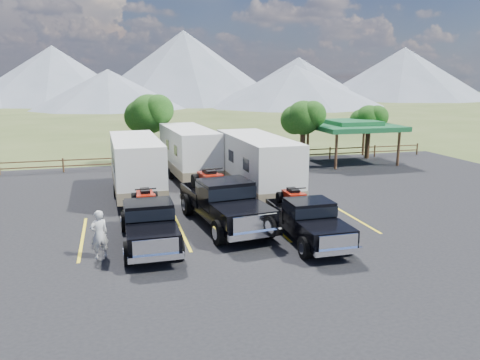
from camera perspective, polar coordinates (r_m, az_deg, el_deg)
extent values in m
plane|color=#3C4C20|center=(17.02, 1.48, -9.75)|extent=(320.00, 320.00, 0.00)
cube|color=black|center=(19.73, -1.03, -6.52)|extent=(44.00, 34.00, 0.04)
cube|color=yellow|center=(20.18, -18.63, -6.68)|extent=(0.12, 5.50, 0.01)
cube|color=yellow|center=(20.29, -7.25, -6.00)|extent=(0.12, 5.50, 0.01)
cube|color=yellow|center=(21.17, 3.58, -5.13)|extent=(0.12, 5.50, 0.01)
cube|color=yellow|center=(22.73, 13.20, -4.21)|extent=(0.12, 5.50, 0.01)
cylinder|color=black|center=(35.20, 7.63, 4.13)|extent=(0.39, 0.39, 2.80)
sphere|color=#194A12|center=(34.96, 7.73, 7.53)|extent=(2.52, 2.52, 2.52)
sphere|color=#194A12|center=(34.74, 8.86, 7.92)|extent=(1.98, 1.98, 1.98)
sphere|color=#194A12|center=(35.15, 6.70, 7.29)|extent=(2.16, 2.16, 2.16)
cylinder|color=black|center=(38.78, 15.28, 4.35)|extent=(0.38, 0.38, 2.52)
sphere|color=#194A12|center=(38.57, 15.44, 7.13)|extent=(2.24, 2.24, 2.24)
sphere|color=#194A12|center=(38.46, 16.38, 7.42)|extent=(1.76, 1.76, 1.76)
sphere|color=#194A12|center=(38.67, 14.58, 6.95)|extent=(1.92, 1.92, 1.92)
cylinder|color=black|center=(34.53, -10.84, 4.09)|extent=(0.41, 0.41, 3.08)
sphere|color=#194A12|center=(34.28, -11.00, 7.91)|extent=(2.80, 2.80, 2.80)
sphere|color=#194A12|center=(33.81, -9.93, 8.40)|extent=(2.20, 2.20, 2.20)
sphere|color=#194A12|center=(34.70, -11.97, 7.59)|extent=(2.40, 2.40, 2.40)
cylinder|color=#503622|center=(34.28, -20.75, 1.68)|extent=(0.12, 0.12, 1.00)
cylinder|color=#503622|center=(34.11, -14.05, 2.07)|extent=(0.12, 0.12, 1.00)
cylinder|color=#503622|center=(34.41, -7.38, 2.43)|extent=(0.12, 0.12, 1.00)
cylinder|color=#503622|center=(35.17, -0.91, 2.74)|extent=(0.12, 0.12, 1.00)
cylinder|color=#503622|center=(36.35, 5.22, 3.01)|extent=(0.12, 0.12, 1.00)
cylinder|color=#503622|center=(37.91, 10.91, 3.23)|extent=(0.12, 0.12, 1.00)
cylinder|color=#503622|center=(39.82, 16.10, 3.40)|extent=(0.12, 0.12, 1.00)
cylinder|color=#503622|center=(42.03, 20.78, 3.53)|extent=(0.12, 0.12, 1.00)
cube|color=#503622|center=(34.74, -4.11, 2.51)|extent=(36.00, 0.06, 0.08)
cube|color=#503622|center=(34.67, -4.12, 3.16)|extent=(36.00, 0.06, 0.08)
cylinder|color=#503622|center=(33.59, 11.64, 3.41)|extent=(0.20, 0.20, 2.60)
cylinder|color=#503622|center=(38.07, 8.26, 4.58)|extent=(0.20, 0.20, 2.60)
cylinder|color=#503622|center=(36.11, 18.76, 3.62)|extent=(0.20, 0.20, 2.60)
cylinder|color=#503622|center=(40.31, 14.82, 4.73)|extent=(0.20, 0.20, 2.60)
cube|color=#1B6033|center=(36.76, 13.49, 6.37)|extent=(6.20, 6.20, 0.35)
cube|color=#1B6033|center=(36.73, 13.51, 6.83)|extent=(3.50, 3.50, 0.35)
cone|color=slate|center=(127.80, -21.73, 11.85)|extent=(44.00, 44.00, 14.00)
cone|color=slate|center=(124.51, -6.83, 13.56)|extent=(52.00, 52.00, 18.00)
cone|color=slate|center=(139.38, 7.11, 12.19)|extent=(40.00, 40.00, 12.00)
cone|color=slate|center=(150.99, 19.30, 12.19)|extent=(50.00, 50.00, 15.00)
cone|color=slate|center=(102.12, -15.73, 10.64)|extent=(32.00, 32.00, 8.00)
cone|color=slate|center=(106.71, 6.68, 11.34)|extent=(40.00, 40.00, 9.00)
cube|color=black|center=(18.56, -10.98, -5.98)|extent=(1.75, 5.41, 0.34)
cube|color=black|center=(16.73, -10.54, -6.76)|extent=(1.82, 1.71, 0.47)
cube|color=black|center=(18.25, -11.04, -4.05)|extent=(1.78, 1.48, 0.95)
cube|color=black|center=(18.21, -11.06, -3.62)|extent=(1.82, 1.54, 0.43)
cube|color=black|center=(20.11, -11.40, -3.77)|extent=(1.82, 2.28, 0.52)
cube|color=white|center=(15.83, -10.23, -8.05)|extent=(1.52, 0.08, 0.52)
cube|color=white|center=(15.91, -10.16, -9.33)|extent=(1.86, 0.17, 0.21)
cube|color=white|center=(21.29, -11.58, -3.76)|extent=(1.86, 0.15, 0.21)
cylinder|color=black|center=(16.81, -13.51, -8.69)|extent=(0.28, 0.85, 0.85)
cylinder|color=black|center=(16.93, -7.42, -8.28)|extent=(0.28, 0.85, 0.85)
cylinder|color=black|center=(20.37, -13.89, -4.95)|extent=(0.28, 0.85, 0.85)
cylinder|color=black|center=(20.47, -8.88, -4.65)|extent=(0.28, 0.85, 0.85)
cube|color=maroon|center=(19.94, -11.47, -2.00)|extent=(0.66, 1.23, 0.33)
cube|color=black|center=(19.89, -11.50, -1.34)|extent=(0.38, 0.71, 0.17)
cube|color=maroon|center=(19.42, -11.38, -2.11)|extent=(0.76, 0.33, 0.21)
cylinder|color=black|center=(19.43, -11.44, -1.09)|extent=(0.85, 0.06, 0.06)
cylinder|color=black|center=(19.47, -12.60, -2.99)|extent=(0.25, 0.53, 0.53)
cylinder|color=black|center=(19.52, -10.09, -2.84)|extent=(0.25, 0.53, 0.53)
cylinder|color=black|center=(20.48, -12.74, -2.23)|extent=(0.25, 0.53, 0.53)
cylinder|color=black|center=(20.52, -10.37, -2.09)|extent=(0.25, 0.53, 0.53)
cube|color=black|center=(20.48, -1.92, -3.68)|extent=(2.82, 6.56, 0.40)
cube|color=black|center=(18.45, 0.41, -4.16)|extent=(2.37, 2.26, 0.56)
cube|color=black|center=(20.15, -1.80, -1.59)|extent=(2.29, 1.98, 1.11)
cube|color=black|center=(20.11, -1.80, -1.13)|extent=(2.35, 2.06, 0.50)
cube|color=black|center=(22.23, -3.73, -1.59)|extent=(2.45, 2.92, 0.61)
cube|color=white|center=(17.48, 1.85, -5.32)|extent=(1.78, 0.31, 0.61)
cube|color=white|center=(17.55, 1.93, -6.70)|extent=(2.19, 0.47, 0.25)
cube|color=white|center=(23.55, -4.76, -1.74)|extent=(2.19, 0.45, 0.25)
cylinder|color=black|center=(18.22, -2.57, -6.42)|extent=(0.46, 1.04, 1.00)
cylinder|color=black|center=(18.99, 3.41, -5.64)|extent=(0.46, 1.04, 1.00)
cylinder|color=black|center=(22.24, -6.44, -2.98)|extent=(0.46, 1.04, 1.00)
cylinder|color=black|center=(22.88, -1.39, -2.47)|extent=(0.46, 1.04, 1.00)
cube|color=maroon|center=(22.06, -3.76, 0.31)|extent=(0.95, 1.53, 0.39)
cube|color=black|center=(22.00, -3.77, 1.01)|extent=(0.55, 0.88, 0.20)
cube|color=maroon|center=(21.47, -3.24, 0.28)|extent=(0.93, 0.50, 0.25)
cylinder|color=black|center=(21.49, -3.35, 1.35)|extent=(1.00, 0.19, 0.07)
cylinder|color=black|center=(21.38, -4.50, -0.71)|extent=(0.37, 0.66, 0.62)
cylinder|color=black|center=(21.70, -1.98, -0.48)|extent=(0.37, 0.66, 0.62)
cylinder|color=black|center=(22.53, -5.46, -0.05)|extent=(0.37, 0.66, 0.62)
cylinder|color=black|center=(22.83, -3.05, 0.16)|extent=(0.37, 0.66, 0.62)
cube|color=black|center=(18.90, 8.23, -5.62)|extent=(1.69, 5.18, 0.33)
cube|color=black|center=(17.29, 10.53, -6.26)|extent=(1.75, 1.64, 0.45)
cube|color=black|center=(18.61, 8.42, -3.81)|extent=(1.71, 1.42, 0.91)
cube|color=black|center=(18.57, 8.43, -3.40)|extent=(1.75, 1.48, 0.41)
cube|color=black|center=(20.27, 6.44, -3.58)|extent=(1.75, 2.18, 0.50)
cube|color=white|center=(16.52, 11.90, -7.38)|extent=(1.45, 0.08, 0.50)
cube|color=white|center=(16.60, 11.94, -8.56)|extent=(1.78, 0.17, 0.20)
cube|color=white|center=(21.33, 5.36, -3.59)|extent=(1.78, 0.15, 0.20)
cylinder|color=black|center=(17.07, 7.93, -8.19)|extent=(0.28, 0.82, 0.82)
cylinder|color=black|center=(17.78, 13.05, -7.55)|extent=(0.28, 0.82, 0.82)
cylinder|color=black|center=(20.24, 3.99, -4.77)|extent=(0.28, 0.82, 0.82)
cylinder|color=black|center=(20.84, 8.44, -4.37)|extent=(0.28, 0.82, 0.82)
cube|color=maroon|center=(20.11, 6.48, -1.90)|extent=(0.64, 1.18, 0.32)
cube|color=black|center=(20.05, 6.50, -1.28)|extent=(0.37, 0.68, 0.16)
cube|color=maroon|center=(19.63, 7.02, -2.00)|extent=(0.73, 0.32, 0.20)
cylinder|color=black|center=(19.64, 6.94, -1.03)|extent=(0.82, 0.06, 0.05)
cylinder|color=black|center=(19.56, 5.89, -2.85)|extent=(0.24, 0.51, 0.51)
cylinder|color=black|center=(19.86, 8.09, -2.67)|extent=(0.24, 0.51, 0.51)
cylinder|color=black|center=(20.46, 4.90, -2.14)|extent=(0.24, 0.51, 0.51)
cylinder|color=black|center=(20.75, 7.02, -1.99)|extent=(0.24, 0.51, 0.51)
cube|color=white|center=(25.72, -12.57, 2.05)|extent=(2.58, 7.49, 2.67)
cube|color=#807258|center=(25.92, -12.46, -0.21)|extent=(2.61, 7.53, 0.59)
cube|color=black|center=(23.79, -15.13, 1.75)|extent=(0.04, 0.89, 0.59)
cube|color=black|center=(23.97, -9.39, 2.09)|extent=(0.04, 0.89, 0.59)
cylinder|color=black|center=(26.27, -14.89, -1.28)|extent=(0.27, 0.70, 0.69)
cylinder|color=black|center=(26.42, -10.05, -0.97)|extent=(0.27, 0.70, 0.69)
cube|color=black|center=(21.55, -11.43, -3.68)|extent=(0.17, 1.78, 0.10)
cube|color=white|center=(29.89, -6.28, 3.74)|extent=(2.88, 7.64, 2.70)
cube|color=#807258|center=(30.06, -6.23, 1.76)|extent=(2.91, 7.68, 0.60)
cube|color=black|center=(27.79, -7.87, 3.60)|extent=(0.08, 0.90, 0.60)
cube|color=black|center=(28.35, -3.05, 3.87)|extent=(0.08, 0.90, 0.60)
cylinder|color=black|center=(30.23, -8.42, 0.79)|extent=(0.29, 0.71, 0.70)
cylinder|color=black|center=(30.71, -4.28, 1.07)|extent=(0.29, 0.71, 0.70)
cube|color=black|center=(25.72, -3.91, -0.82)|extent=(0.24, 1.80, 0.10)
cube|color=white|center=(24.99, 2.09, 2.19)|extent=(2.67, 7.73, 2.76)
cube|color=#807258|center=(25.21, 2.07, -0.21)|extent=(2.69, 7.77, 0.61)
cube|color=black|center=(22.77, 0.71, 1.89)|extent=(0.05, 0.92, 0.61)
cube|color=black|center=(23.63, 6.45, 2.20)|extent=(0.05, 0.92, 0.61)
cylinder|color=black|center=(25.27, -0.63, -1.36)|extent=(0.28, 0.72, 0.72)
cylinder|color=black|center=(25.99, 4.25, -1.01)|extent=(0.28, 0.72, 0.72)
cube|color=black|center=(21.00, 6.27, -3.89)|extent=(0.17, 1.84, 0.10)
imported|color=silver|center=(17.55, -16.79, -6.36)|extent=(0.76, 0.63, 1.78)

